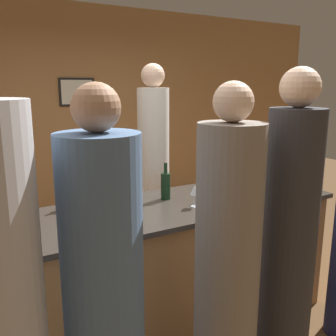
{
  "coord_description": "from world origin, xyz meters",
  "views": [
    {
      "loc": [
        -1.2,
        -2.25,
        1.84
      ],
      "look_at": [
        0.14,
        0.1,
        1.23
      ],
      "focal_mm": 40.0,
      "sensor_mm": 36.0,
      "label": 1
    }
  ],
  "objects_px": {
    "guest_0": "(288,248)",
    "guest_1": "(104,311)",
    "bartender": "(154,181)",
    "wine_bottle_0": "(79,192)",
    "wine_bottle_1": "(166,185)",
    "guest_3": "(227,271)"
  },
  "relations": [
    {
      "from": "guest_1",
      "to": "wine_bottle_1",
      "type": "relative_size",
      "value": 6.57
    },
    {
      "from": "guest_3",
      "to": "wine_bottle_0",
      "type": "bearing_deg",
      "value": 112.59
    },
    {
      "from": "bartender",
      "to": "wine_bottle_1",
      "type": "relative_size",
      "value": 7.18
    },
    {
      "from": "wine_bottle_1",
      "to": "guest_1",
      "type": "bearing_deg",
      "value": -131.57
    },
    {
      "from": "bartender",
      "to": "wine_bottle_1",
      "type": "distance_m",
      "value": 0.65
    },
    {
      "from": "bartender",
      "to": "wine_bottle_0",
      "type": "xyz_separation_m",
      "value": [
        -0.84,
        -0.45,
        0.13
      ]
    },
    {
      "from": "wine_bottle_1",
      "to": "bartender",
      "type": "bearing_deg",
      "value": 70.64
    },
    {
      "from": "guest_3",
      "to": "wine_bottle_1",
      "type": "xyz_separation_m",
      "value": [
        0.16,
        0.96,
        0.23
      ]
    },
    {
      "from": "guest_0",
      "to": "wine_bottle_0",
      "type": "distance_m",
      "value": 1.45
    },
    {
      "from": "guest_0",
      "to": "guest_1",
      "type": "distance_m",
      "value": 1.11
    },
    {
      "from": "wine_bottle_1",
      "to": "guest_0",
      "type": "bearing_deg",
      "value": -75.45
    },
    {
      "from": "guest_1",
      "to": "bartender",
      "type": "bearing_deg",
      "value": 55.73
    },
    {
      "from": "bartender",
      "to": "wine_bottle_1",
      "type": "xyz_separation_m",
      "value": [
        -0.21,
        -0.6,
        0.13
      ]
    },
    {
      "from": "wine_bottle_0",
      "to": "guest_3",
      "type": "bearing_deg",
      "value": -67.41
    },
    {
      "from": "guest_1",
      "to": "wine_bottle_1",
      "type": "distance_m",
      "value": 1.31
    },
    {
      "from": "guest_1",
      "to": "guest_3",
      "type": "distance_m",
      "value": 0.69
    },
    {
      "from": "wine_bottle_0",
      "to": "wine_bottle_1",
      "type": "height_order",
      "value": "wine_bottle_1"
    },
    {
      "from": "bartender",
      "to": "guest_0",
      "type": "height_order",
      "value": "bartender"
    },
    {
      "from": "bartender",
      "to": "guest_1",
      "type": "xyz_separation_m",
      "value": [
        -1.07,
        -1.57,
        -0.1
      ]
    },
    {
      "from": "guest_3",
      "to": "wine_bottle_1",
      "type": "bearing_deg",
      "value": 80.3
    },
    {
      "from": "wine_bottle_0",
      "to": "wine_bottle_1",
      "type": "xyz_separation_m",
      "value": [
        0.63,
        -0.15,
        -0.0
      ]
    },
    {
      "from": "bartender",
      "to": "guest_1",
      "type": "relative_size",
      "value": 1.09
    }
  ]
}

